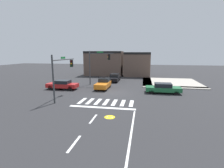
% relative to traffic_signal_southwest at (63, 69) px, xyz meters
% --- Properties ---
extents(ground_plane, '(120.00, 120.00, 0.00)m').
position_rel_traffic_signal_southwest_xyz_m(ground_plane, '(5.45, 3.69, -3.56)').
color(ground_plane, '#2B2B2D').
extents(crosswalk_near, '(6.08, 2.43, 0.01)m').
position_rel_traffic_signal_southwest_xyz_m(crosswalk_near, '(5.45, -0.81, -3.56)').
color(crosswalk_near, silver).
rests_on(crosswalk_near, ground_plane).
extents(lane_markings, '(6.80, 20.25, 0.01)m').
position_rel_traffic_signal_southwest_xyz_m(lane_markings, '(6.55, -8.33, -3.56)').
color(lane_markings, white).
rests_on(lane_markings, ground_plane).
extents(bike_detector_marking, '(0.93, 0.93, 0.01)m').
position_rel_traffic_signal_southwest_xyz_m(bike_detector_marking, '(6.72, -5.20, -3.56)').
color(bike_detector_marking, yellow).
rests_on(bike_detector_marking, ground_plane).
extents(curb_corner_northeast, '(10.00, 10.60, 0.15)m').
position_rel_traffic_signal_southwest_xyz_m(curb_corner_northeast, '(13.94, 13.11, -3.49)').
color(curb_corner_northeast, '#B2AA9E').
rests_on(curb_corner_northeast, ground_plane).
extents(storefront_row, '(15.54, 5.50, 5.86)m').
position_rel_traffic_signal_southwest_xyz_m(storefront_row, '(3.08, 22.39, -0.66)').
color(storefront_row, brown).
rests_on(storefront_row, ground_plane).
extents(traffic_signal_southwest, '(0.32, 5.72, 5.23)m').
position_rel_traffic_signal_southwest_xyz_m(traffic_signal_southwest, '(0.00, 0.00, 0.00)').
color(traffic_signal_southwest, '#383A3D').
rests_on(traffic_signal_southwest, ground_plane).
extents(traffic_signal_northwest, '(4.21, 0.32, 5.78)m').
position_rel_traffic_signal_southwest_xyz_m(traffic_signal_northwest, '(1.90, 9.12, 0.39)').
color(traffic_signal_northwest, '#383A3D').
rests_on(traffic_signal_northwest, ground_plane).
extents(car_green, '(4.68, 1.84, 1.37)m').
position_rel_traffic_signal_southwest_xyz_m(car_green, '(12.18, 4.87, -2.87)').
color(car_green, '#1E6638').
rests_on(car_green, ground_plane).
extents(car_red, '(4.64, 1.76, 1.37)m').
position_rel_traffic_signal_southwest_xyz_m(car_red, '(-2.53, 4.74, -2.86)').
color(car_red, red).
rests_on(car_red, ground_plane).
extents(car_black, '(1.82, 4.76, 1.43)m').
position_rel_traffic_signal_southwest_xyz_m(car_black, '(3.97, 13.54, -2.86)').
color(car_black, black).
rests_on(car_black, ground_plane).
extents(car_orange, '(1.79, 4.16, 1.52)m').
position_rel_traffic_signal_southwest_xyz_m(car_orange, '(3.45, 6.33, -2.81)').
color(car_orange, orange).
rests_on(car_orange, ground_plane).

